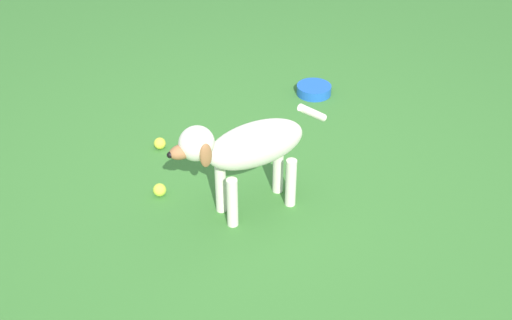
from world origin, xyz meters
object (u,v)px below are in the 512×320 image
Objects in this scene: water_bowl at (314,90)px; dog at (247,149)px; tennis_ball_0 at (160,143)px; tennis_ball_1 at (160,190)px.

dog is at bearing -129.76° from water_bowl.
water_bowl is at bearing 14.49° from tennis_ball_0.
tennis_ball_0 is 1.10m from water_bowl.
tennis_ball_1 is (-0.37, 0.26, -0.32)m from dog.
dog is 1.27m from water_bowl.
dog is at bearing -34.86° from tennis_ball_1.
water_bowl is (1.06, 0.27, -0.00)m from tennis_ball_0.
tennis_ball_0 is at bearing -76.07° from dog.
tennis_ball_0 is at bearing 77.02° from tennis_ball_1.
tennis_ball_1 reaches higher than water_bowl.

